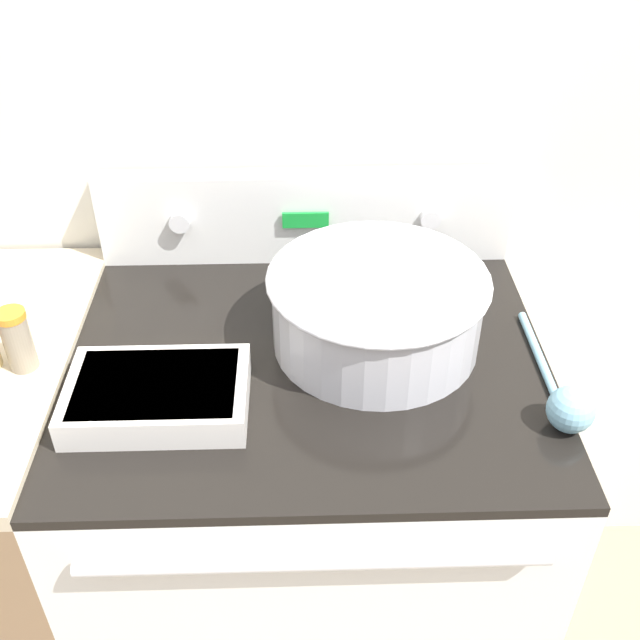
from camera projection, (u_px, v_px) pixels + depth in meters
The scene contains 7 objects.
kitchen_wall at pixel (304, 104), 1.40m from camera, with size 8.00×0.05×2.50m.
stove_range at pixel (311, 530), 1.56m from camera, with size 0.81×0.71×0.95m.
control_panel at pixel (305, 216), 1.48m from camera, with size 0.81×0.07×0.19m.
mixing_bowl at pixel (377, 305), 1.26m from camera, with size 0.37×0.37×0.14m.
casserole_dish at pixel (158, 394), 1.16m from camera, with size 0.28×0.18×0.05m.
ladle at pixel (567, 403), 1.13m from camera, with size 0.07×0.31×0.07m.
spice_jar_orange_cap at pixel (17, 340), 1.20m from camera, with size 0.05×0.05×0.11m.
Camera 1 is at (-0.01, -0.65, 1.76)m, focal length 42.00 mm.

